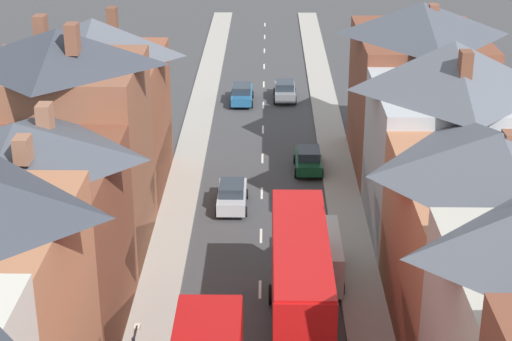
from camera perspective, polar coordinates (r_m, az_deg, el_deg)
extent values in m
cube|color=#A8A399|center=(56.31, -4.79, -0.60)|extent=(2.20, 104.00, 0.14)
cube|color=#A8A399|center=(56.26, 5.61, -0.65)|extent=(2.20, 104.00, 0.14)
cube|color=silver|center=(43.55, 0.27, -7.93)|extent=(0.14, 1.80, 0.01)
cube|color=silver|center=(48.82, 0.34, -4.37)|extent=(0.14, 1.80, 0.01)
cube|color=silver|center=(54.24, 0.39, -1.52)|extent=(0.14, 1.80, 0.01)
cube|color=silver|center=(59.78, 0.43, 0.82)|extent=(0.14, 1.80, 0.01)
cube|color=silver|center=(65.40, 0.47, 2.75)|extent=(0.14, 1.80, 0.01)
cube|color=silver|center=(71.07, 0.50, 4.38)|extent=(0.14, 1.80, 0.01)
cube|color=silver|center=(76.80, 0.52, 5.76)|extent=(0.14, 1.80, 0.01)
cube|color=silver|center=(82.57, 0.55, 6.95)|extent=(0.14, 1.80, 0.01)
cube|color=silver|center=(88.37, 0.56, 7.99)|extent=(0.14, 1.80, 0.01)
cube|color=silver|center=(94.19, 0.58, 8.90)|extent=(0.14, 1.80, 0.01)
cube|color=silver|center=(100.03, 0.60, 9.70)|extent=(0.14, 1.80, 0.01)
cube|color=brown|center=(39.12, -14.96, -5.23)|extent=(8.00, 9.00, 8.72)
cube|color=olive|center=(39.60, -8.99, -8.91)|extent=(0.12, 8.28, 3.20)
pyramid|color=#474C56|center=(37.08, -15.74, 1.88)|extent=(8.00, 9.00, 1.63)
cube|color=#99664C|center=(37.79, -13.90, 3.44)|extent=(0.60, 0.90, 1.22)
cube|color=#99664C|center=(34.55, -15.29, 1.36)|extent=(0.60, 0.90, 1.05)
cube|color=brown|center=(46.22, -12.42, 0.64)|extent=(8.00, 7.99, 10.54)
cube|color=#1E5133|center=(46.96, -7.35, -3.54)|extent=(0.12, 7.35, 3.20)
pyramid|color=#383D47|center=(44.36, -13.08, 8.07)|extent=(8.00, 7.99, 1.82)
cube|color=brown|center=(45.58, -14.16, 9.20)|extent=(0.60, 0.90, 1.31)
cube|color=brown|center=(42.54, -12.15, 8.58)|extent=(0.60, 0.90, 1.49)
cube|color=#935138|center=(54.52, -10.39, 3.13)|extent=(8.00, 9.43, 8.69)
cube|color=black|center=(54.86, -6.15, 0.44)|extent=(0.12, 8.68, 3.20)
pyramid|color=#565B66|center=(53.00, -10.80, 8.74)|extent=(8.00, 9.43, 2.29)
cube|color=brown|center=(54.74, -9.57, 9.98)|extent=(0.60, 0.90, 1.36)
cube|color=#B2704C|center=(39.67, 15.20, -5.62)|extent=(8.00, 11.62, 7.77)
cube|color=olive|center=(40.00, 9.33, -8.59)|extent=(0.12, 10.69, 3.20)
pyramid|color=#565B66|center=(37.69, 15.94, 0.98)|extent=(8.00, 11.62, 2.04)
cube|color=brown|center=(37.61, 16.57, 1.71)|extent=(0.60, 0.90, 1.03)
cube|color=#ADB2B7|center=(48.72, 12.44, 0.47)|extent=(8.00, 9.16, 8.48)
cube|color=olive|center=(49.11, 7.68, -2.35)|extent=(0.12, 8.43, 3.20)
pyramid|color=#565B66|center=(46.97, 13.00, 6.82)|extent=(8.00, 9.16, 2.72)
cube|color=brown|center=(44.63, 13.79, 6.88)|extent=(0.60, 0.90, 1.40)
cube|color=brown|center=(57.86, 10.62, 4.52)|extent=(8.00, 10.86, 9.21)
cube|color=olive|center=(58.30, 6.59, 1.77)|extent=(0.12, 9.99, 3.20)
pyramid|color=#474C56|center=(56.42, 11.03, 9.96)|extent=(8.00, 10.86, 2.04)
cube|color=brown|center=(56.30, 11.74, 10.35)|extent=(0.60, 0.90, 0.91)
cube|color=red|center=(38.71, 2.91, -9.34)|extent=(2.44, 10.80, 2.50)
cube|color=red|center=(37.50, 2.98, -6.22)|extent=(2.44, 10.58, 2.30)
cube|color=red|center=(36.95, 3.02, -4.59)|extent=(2.39, 10.37, 0.10)
cube|color=#28333D|center=(43.26, 2.68, -5.39)|extent=(2.20, 0.10, 1.20)
cube|color=#28333D|center=(42.23, 2.73, -2.62)|extent=(2.20, 0.10, 1.10)
cube|color=#28333D|center=(38.55, 1.13, -9.02)|extent=(0.06, 9.18, 0.90)
cube|color=#28333D|center=(37.43, 1.15, -6.08)|extent=(0.06, 9.18, 0.90)
cube|color=yellow|center=(41.90, 2.75, -1.63)|extent=(1.34, 0.08, 0.32)
cylinder|color=black|center=(42.14, 1.05, -8.27)|extent=(0.30, 1.00, 1.00)
cylinder|color=black|center=(42.23, 4.40, -8.27)|extent=(0.30, 1.00, 1.00)
cube|color=#28333D|center=(33.51, -2.99, -9.81)|extent=(2.20, 0.10, 1.10)
cube|color=yellow|center=(33.10, -3.02, -8.64)|extent=(1.34, 0.08, 0.32)
cube|color=gray|center=(72.46, 1.94, 5.26)|extent=(1.70, 4.11, 0.70)
cube|color=#28333D|center=(72.07, 1.95, 5.71)|extent=(1.46, 2.06, 0.60)
cylinder|color=black|center=(73.77, 1.25, 5.30)|extent=(0.20, 0.62, 0.62)
cylinder|color=black|center=(73.80, 2.58, 5.29)|extent=(0.20, 0.62, 0.62)
cylinder|color=black|center=(71.33, 1.27, 4.70)|extent=(0.20, 0.62, 0.62)
cylinder|color=black|center=(71.37, 2.63, 4.69)|extent=(0.20, 0.62, 0.62)
cube|color=#236093|center=(71.51, -0.95, 5.04)|extent=(1.70, 4.37, 0.70)
cube|color=#28333D|center=(71.11, -0.95, 5.48)|extent=(1.46, 2.19, 0.60)
cylinder|color=black|center=(72.94, -1.58, 5.10)|extent=(0.20, 0.62, 0.62)
cylinder|color=black|center=(72.89, -0.24, 5.09)|extent=(0.20, 0.62, 0.62)
cylinder|color=black|center=(70.36, -1.67, 4.44)|extent=(0.20, 0.62, 0.62)
cylinder|color=black|center=(70.31, -0.28, 4.44)|extent=(0.20, 0.62, 0.62)
cube|color=#144728|center=(57.62, 3.50, 0.62)|extent=(1.70, 4.02, 0.69)
cube|color=#28333D|center=(57.20, 3.53, 1.15)|extent=(1.46, 2.01, 0.60)
cylinder|color=black|center=(58.87, 2.62, 0.76)|extent=(0.20, 0.62, 0.62)
cylinder|color=black|center=(58.95, 4.27, 0.75)|extent=(0.20, 0.62, 0.62)
cylinder|color=black|center=(56.57, 2.69, -0.17)|extent=(0.20, 0.62, 0.62)
cylinder|color=black|center=(56.65, 4.41, -0.18)|extent=(0.20, 0.62, 0.62)
cube|color=#B7BABF|center=(52.06, -1.61, -1.77)|extent=(1.70, 4.19, 0.75)
cube|color=#28333D|center=(51.60, -1.63, -1.18)|extent=(1.46, 2.10, 0.60)
cylinder|color=black|center=(53.44, -2.46, -1.56)|extent=(0.20, 0.62, 0.62)
cylinder|color=black|center=(53.38, -0.64, -1.57)|extent=(0.20, 0.62, 0.62)
cylinder|color=black|center=(51.08, -2.62, -2.75)|extent=(0.20, 0.62, 0.62)
cylinder|color=black|center=(51.01, -0.71, -2.76)|extent=(0.20, 0.62, 0.62)
cube|color=silver|center=(43.98, 4.35, -5.65)|extent=(1.96, 5.20, 2.10)
cube|color=#28333D|center=(46.11, 4.18, -3.83)|extent=(1.76, 0.10, 0.90)
cylinder|color=black|center=(45.78, 2.97, -5.84)|extent=(0.24, 0.72, 0.72)
cylinder|color=black|center=(45.90, 5.43, -5.83)|extent=(0.24, 0.72, 0.72)
cylinder|color=black|center=(43.06, 3.11, -7.80)|extent=(0.24, 0.72, 0.72)
cylinder|color=black|center=(43.18, 5.74, -7.79)|extent=(0.24, 0.72, 0.72)
cylinder|color=black|center=(30.60, -8.06, -10.70)|extent=(0.08, 0.90, 0.08)
cube|color=beige|center=(31.02, -7.93, -10.37)|extent=(0.20, 0.32, 0.20)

